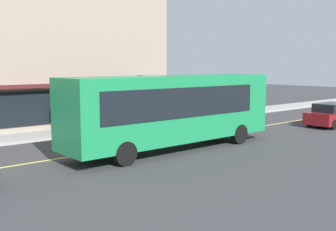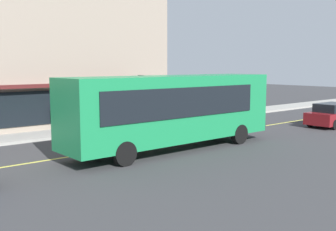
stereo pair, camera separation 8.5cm
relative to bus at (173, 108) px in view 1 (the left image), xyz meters
name	(u,v)px [view 1 (the left image)]	position (x,y,z in m)	size (l,w,h in m)	color
ground	(135,146)	(-0.98, 1.77, -1.99)	(120.00, 120.00, 0.00)	#38383A
sidewalk	(80,131)	(-0.98, 7.37, -1.91)	(80.00, 2.56, 0.15)	#9E9B93
lane_centre_stripe	(135,146)	(-0.98, 1.77, -1.98)	(36.00, 0.16, 0.01)	#D8D14C
bus	(173,108)	(0.00, 0.00, 0.00)	(11.13, 2.62, 3.50)	#197F47
traffic_light	(141,88)	(3.07, 6.66, 0.55)	(0.30, 0.52, 3.20)	#2D2D33
car_maroon	(332,115)	(12.88, -1.19, -1.24)	(4.31, 1.87, 1.52)	maroon
pedestrian_mid_block	(204,102)	(10.16, 7.98, -0.85)	(0.34, 0.34, 1.65)	black
pedestrian_waiting	(54,114)	(-2.24, 8.17, -0.89)	(0.34, 0.34, 1.59)	black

